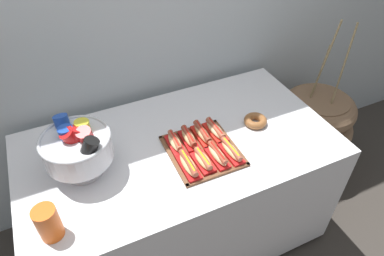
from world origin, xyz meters
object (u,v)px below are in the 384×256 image
at_px(floor_vase, 311,135).
at_px(serving_tray, 203,151).
at_px(buffet_table, 181,190).
at_px(hot_dog_5, 189,138).
at_px(hot_dog_7, 215,130).
at_px(donut, 255,121).
at_px(hot_dog_3, 231,151).
at_px(hot_dog_4, 175,142).
at_px(hot_dog_0, 188,165).
at_px(hot_dog_1, 203,160).
at_px(punch_bowl, 78,146).
at_px(cup_stack, 48,223).
at_px(hot_dog_2, 217,155).
at_px(hot_dog_6, 202,134).

xyz_separation_m(floor_vase, serving_tray, (-1.01, -0.24, 0.48)).
distance_m(buffet_table, hot_dog_5, 0.41).
xyz_separation_m(hot_dog_7, donut, (0.24, -0.01, -0.01)).
distance_m(floor_vase, hot_dog_3, 1.08).
height_order(floor_vase, hot_dog_4, floor_vase).
bearing_deg(hot_dog_3, hot_dog_0, 179.32).
height_order(hot_dog_3, hot_dog_7, hot_dog_7).
distance_m(hot_dog_3, hot_dog_7, 0.17).
height_order(hot_dog_1, punch_bowl, punch_bowl).
distance_m(hot_dog_3, hot_dog_4, 0.28).
bearing_deg(hot_dog_3, hot_dog_1, 179.32).
xyz_separation_m(hot_dog_1, hot_dog_5, (0.00, 0.16, 0.00)).
height_order(cup_stack, donut, cup_stack).
distance_m(hot_dog_1, hot_dog_7, 0.22).
bearing_deg(punch_bowl, hot_dog_4, -5.23).
bearing_deg(buffet_table, hot_dog_1, -76.99).
xyz_separation_m(floor_vase, hot_dog_3, (-0.90, -0.33, 0.51)).
xyz_separation_m(hot_dog_5, punch_bowl, (-0.52, 0.04, 0.12)).
relative_size(serving_tray, hot_dog_2, 2.16).
xyz_separation_m(hot_dog_3, hot_dog_6, (-0.07, 0.17, 0.00)).
bearing_deg(punch_bowl, cup_stack, -122.15).
xyz_separation_m(hot_dog_2, punch_bowl, (-0.59, 0.21, 0.12)).
bearing_deg(cup_stack, hot_dog_1, 6.72).
xyz_separation_m(serving_tray, donut, (0.35, 0.07, 0.02)).
relative_size(hot_dog_0, hot_dog_3, 1.02).
distance_m(floor_vase, hot_dog_7, 1.05).
bearing_deg(serving_tray, hot_dog_2, -66.24).
relative_size(buffet_table, hot_dog_2, 9.50).
bearing_deg(donut, hot_dog_5, 178.42).
relative_size(hot_dog_1, hot_dog_5, 0.94).
height_order(hot_dog_4, hot_dog_7, same).
xyz_separation_m(serving_tray, hot_dog_6, (0.04, 0.08, 0.03)).
bearing_deg(hot_dog_1, buffet_table, 103.01).
distance_m(hot_dog_4, donut, 0.46).
xyz_separation_m(buffet_table, hot_dog_1, (0.04, -0.19, 0.41)).
bearing_deg(hot_dog_4, buffet_table, 34.22).
bearing_deg(buffet_table, hot_dog_7, -6.75).
xyz_separation_m(serving_tray, hot_dog_0, (-0.11, -0.08, 0.03)).
bearing_deg(serving_tray, punch_bowl, 167.36).
height_order(hot_dog_2, hot_dog_5, hot_dog_2).
bearing_deg(serving_tray, hot_dog_5, 113.76).
distance_m(hot_dog_4, hot_dog_6, 0.15).
bearing_deg(donut, cup_stack, -167.75).
bearing_deg(hot_dog_1, hot_dog_5, 89.32).
bearing_deg(hot_dog_0, hot_dog_5, 64.87).
bearing_deg(serving_tray, hot_dog_7, 35.57).
bearing_deg(hot_dog_7, donut, -2.15).
xyz_separation_m(hot_dog_7, punch_bowl, (-0.67, 0.04, 0.12)).
relative_size(floor_vase, hot_dog_6, 6.67).
xyz_separation_m(hot_dog_1, hot_dog_6, (0.08, 0.16, 0.01)).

